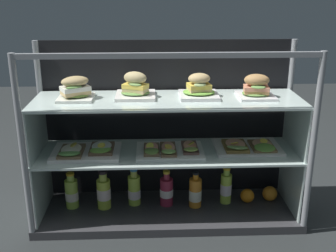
{
  "coord_description": "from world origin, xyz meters",
  "views": [
    {
      "loc": [
        -0.08,
        -1.99,
        1.2
      ],
      "look_at": [
        0.0,
        0.0,
        0.51
      ],
      "focal_mm": 45.1,
      "sensor_mm": 36.0,
      "label": 1
    }
  ],
  "objects_px": {
    "plated_roll_sandwich_left_of_center": "(256,88)",
    "open_sandwich_tray_far_right": "(86,151)",
    "orange_fruit_near_left_post": "(270,194)",
    "open_sandwich_tray_mid_right": "(248,146)",
    "plated_roll_sandwich_mid_left": "(135,88)",
    "juice_bottle_back_center": "(166,191)",
    "juice_bottle_front_middle": "(72,193)",
    "plated_roll_sandwich_center": "(75,90)",
    "juice_bottle_front_fourth": "(226,188)",
    "juice_bottle_tucked_behind": "(195,193)",
    "juice_bottle_front_second": "(104,192)",
    "orange_fruit_beside_bottles": "(247,196)",
    "juice_bottle_near_post": "(134,190)",
    "open_sandwich_tray_far_left": "(170,150)",
    "plated_roll_sandwich_near_left_corner": "(199,88)"
  },
  "relations": [
    {
      "from": "plated_roll_sandwich_mid_left",
      "to": "open_sandwich_tray_far_right",
      "type": "height_order",
      "value": "plated_roll_sandwich_mid_left"
    },
    {
      "from": "orange_fruit_near_left_post",
      "to": "open_sandwich_tray_mid_right",
      "type": "bearing_deg",
      "value": -161.84
    },
    {
      "from": "open_sandwich_tray_mid_right",
      "to": "juice_bottle_front_fourth",
      "type": "bearing_deg",
      "value": 157.96
    },
    {
      "from": "juice_bottle_front_fourth",
      "to": "orange_fruit_near_left_post",
      "type": "height_order",
      "value": "juice_bottle_front_fourth"
    },
    {
      "from": "juice_bottle_front_middle",
      "to": "orange_fruit_near_left_post",
      "type": "bearing_deg",
      "value": 1.42
    },
    {
      "from": "juice_bottle_front_fourth",
      "to": "juice_bottle_back_center",
      "type": "bearing_deg",
      "value": -178.25
    },
    {
      "from": "juice_bottle_near_post",
      "to": "orange_fruit_beside_bottles",
      "type": "distance_m",
      "value": 0.62
    },
    {
      "from": "plated_roll_sandwich_near_left_corner",
      "to": "open_sandwich_tray_mid_right",
      "type": "relative_size",
      "value": 0.56
    },
    {
      "from": "juice_bottle_near_post",
      "to": "juice_bottle_back_center",
      "type": "height_order",
      "value": "juice_bottle_near_post"
    },
    {
      "from": "plated_roll_sandwich_mid_left",
      "to": "juice_bottle_tucked_behind",
      "type": "bearing_deg",
      "value": -5.6
    },
    {
      "from": "open_sandwich_tray_far_left",
      "to": "orange_fruit_beside_bottles",
      "type": "xyz_separation_m",
      "value": [
        0.43,
        0.07,
        -0.31
      ]
    },
    {
      "from": "plated_roll_sandwich_near_left_corner",
      "to": "plated_roll_sandwich_mid_left",
      "type": "bearing_deg",
      "value": 177.97
    },
    {
      "from": "plated_roll_sandwich_near_left_corner",
      "to": "plated_roll_sandwich_left_of_center",
      "type": "distance_m",
      "value": 0.28
    },
    {
      "from": "open_sandwich_tray_far_left",
      "to": "juice_bottle_back_center",
      "type": "distance_m",
      "value": 0.27
    },
    {
      "from": "juice_bottle_front_second",
      "to": "orange_fruit_beside_bottles",
      "type": "distance_m",
      "value": 0.78
    },
    {
      "from": "plated_roll_sandwich_mid_left",
      "to": "juice_bottle_back_center",
      "type": "distance_m",
      "value": 0.59
    },
    {
      "from": "juice_bottle_front_second",
      "to": "juice_bottle_front_fourth",
      "type": "bearing_deg",
      "value": 2.4
    },
    {
      "from": "juice_bottle_near_post",
      "to": "orange_fruit_near_left_post",
      "type": "xyz_separation_m",
      "value": [
        0.75,
        0.01,
        -0.04
      ]
    },
    {
      "from": "plated_roll_sandwich_mid_left",
      "to": "juice_bottle_back_center",
      "type": "height_order",
      "value": "plated_roll_sandwich_mid_left"
    },
    {
      "from": "open_sandwich_tray_far_left",
      "to": "open_sandwich_tray_mid_right",
      "type": "bearing_deg",
      "value": 4.3
    },
    {
      "from": "plated_roll_sandwich_center",
      "to": "juice_bottle_near_post",
      "type": "distance_m",
      "value": 0.63
    },
    {
      "from": "open_sandwich_tray_mid_right",
      "to": "juice_bottle_tucked_behind",
      "type": "distance_m",
      "value": 0.38
    },
    {
      "from": "juice_bottle_near_post",
      "to": "juice_bottle_front_second",
      "type": "bearing_deg",
      "value": -168.82
    },
    {
      "from": "juice_bottle_front_fourth",
      "to": "plated_roll_sandwich_mid_left",
      "type": "bearing_deg",
      "value": -179.57
    },
    {
      "from": "plated_roll_sandwich_center",
      "to": "juice_bottle_near_post",
      "type": "bearing_deg",
      "value": 7.93
    },
    {
      "from": "open_sandwich_tray_mid_right",
      "to": "juice_bottle_front_middle",
      "type": "relative_size",
      "value": 1.71
    },
    {
      "from": "plated_roll_sandwich_left_of_center",
      "to": "open_sandwich_tray_far_right",
      "type": "xyz_separation_m",
      "value": [
        -0.85,
        -0.04,
        -0.31
      ]
    },
    {
      "from": "juice_bottle_back_center",
      "to": "orange_fruit_beside_bottles",
      "type": "distance_m",
      "value": 0.45
    },
    {
      "from": "plated_roll_sandwich_mid_left",
      "to": "juice_bottle_back_center",
      "type": "bearing_deg",
      "value": -2.35
    },
    {
      "from": "open_sandwich_tray_mid_right",
      "to": "orange_fruit_near_left_post",
      "type": "distance_m",
      "value": 0.34
    },
    {
      "from": "plated_roll_sandwich_center",
      "to": "juice_bottle_back_center",
      "type": "bearing_deg",
      "value": 3.03
    },
    {
      "from": "open_sandwich_tray_far_right",
      "to": "juice_bottle_tucked_behind",
      "type": "relative_size",
      "value": 1.69
    },
    {
      "from": "plated_roll_sandwich_left_of_center",
      "to": "juice_bottle_tucked_behind",
      "type": "relative_size",
      "value": 0.89
    },
    {
      "from": "open_sandwich_tray_far_right",
      "to": "juice_bottle_front_fourth",
      "type": "xyz_separation_m",
      "value": [
        0.73,
        0.07,
        -0.26
      ]
    },
    {
      "from": "open_sandwich_tray_far_right",
      "to": "juice_bottle_tucked_behind",
      "type": "distance_m",
      "value": 0.62
    },
    {
      "from": "juice_bottle_front_second",
      "to": "orange_fruit_near_left_post",
      "type": "height_order",
      "value": "juice_bottle_front_second"
    },
    {
      "from": "plated_roll_sandwich_left_of_center",
      "to": "orange_fruit_beside_bottles",
      "type": "distance_m",
      "value": 0.62
    },
    {
      "from": "plated_roll_sandwich_mid_left",
      "to": "orange_fruit_near_left_post",
      "type": "distance_m",
      "value": 0.95
    },
    {
      "from": "juice_bottle_front_fourth",
      "to": "orange_fruit_near_left_post",
      "type": "xyz_separation_m",
      "value": [
        0.25,
        0.01,
        -0.05
      ]
    },
    {
      "from": "juice_bottle_front_middle",
      "to": "juice_bottle_tucked_behind",
      "type": "relative_size",
      "value": 0.99
    },
    {
      "from": "open_sandwich_tray_far_right",
      "to": "juice_bottle_front_middle",
      "type": "relative_size",
      "value": 1.71
    },
    {
      "from": "open_sandwich_tray_far_right",
      "to": "juice_bottle_back_center",
      "type": "relative_size",
      "value": 1.71
    },
    {
      "from": "open_sandwich_tray_far_left",
      "to": "orange_fruit_beside_bottles",
      "type": "height_order",
      "value": "open_sandwich_tray_far_left"
    },
    {
      "from": "plated_roll_sandwich_near_left_corner",
      "to": "orange_fruit_near_left_post",
      "type": "relative_size",
      "value": 2.36
    },
    {
      "from": "open_sandwich_tray_far_right",
      "to": "orange_fruit_beside_bottles",
      "type": "height_order",
      "value": "open_sandwich_tray_far_right"
    },
    {
      "from": "open_sandwich_tray_far_left",
      "to": "juice_bottle_tucked_behind",
      "type": "bearing_deg",
      "value": 14.27
    },
    {
      "from": "open_sandwich_tray_far_right",
      "to": "juice_bottle_front_second",
      "type": "relative_size",
      "value": 1.57
    },
    {
      "from": "plated_roll_sandwich_mid_left",
      "to": "plated_roll_sandwich_left_of_center",
      "type": "distance_m",
      "value": 0.6
    },
    {
      "from": "plated_roll_sandwich_left_of_center",
      "to": "open_sandwich_tray_mid_right",
      "type": "xyz_separation_m",
      "value": [
        -0.02,
        -0.01,
        -0.31
      ]
    },
    {
      "from": "plated_roll_sandwich_center",
      "to": "juice_bottle_front_second",
      "type": "distance_m",
      "value": 0.57
    }
  ]
}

